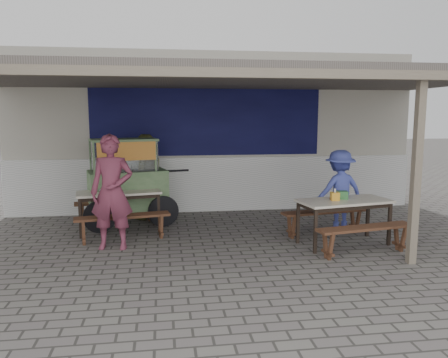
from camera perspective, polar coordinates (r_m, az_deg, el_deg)
ground at (r=6.99m, az=2.14°, el=-9.38°), size 60.00×60.00×0.00m
back_wall at (r=10.20m, az=-1.39°, el=6.07°), size 9.00×1.28×3.50m
warung_roof at (r=7.57m, az=1.14°, el=12.81°), size 9.00×4.21×2.81m
table_left at (r=8.19m, az=-13.57°, el=-2.12°), size 1.57×0.90×0.75m
bench_left_street at (r=7.61m, az=-13.06°, el=-5.43°), size 1.61×0.56×0.45m
bench_left_wall at (r=8.90m, az=-13.87°, el=-3.46°), size 1.61×0.56×0.45m
table_right at (r=7.44m, az=15.42°, el=-3.23°), size 1.59×0.94×0.75m
bench_right_street at (r=7.04m, az=17.99°, el=-6.76°), size 1.62×0.56×0.45m
bench_right_wall at (r=7.99m, az=12.97°, el=-4.77°), size 1.62×0.56×0.45m
vendor_cart at (r=8.60m, az=-12.59°, el=0.04°), size 1.99×1.18×1.68m
patron_street_side at (r=7.13m, az=-14.43°, el=-1.66°), size 0.71×0.51×1.84m
patron_wall_side at (r=9.08m, az=-10.33°, el=0.28°), size 0.97×0.83×1.74m
patron_right_table at (r=8.39m, az=14.84°, el=-1.40°), size 1.04×0.69×1.49m
tissue_box at (r=7.34m, az=14.27°, el=-2.20°), size 0.15×0.15×0.13m
donation_box at (r=7.48m, az=15.09°, el=-2.03°), size 0.22×0.17×0.13m
condiment_jar at (r=8.41m, az=-11.53°, el=-0.94°), size 0.07×0.07×0.08m
condiment_bowl at (r=8.11m, az=-15.29°, el=-1.53°), size 0.29×0.29×0.05m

